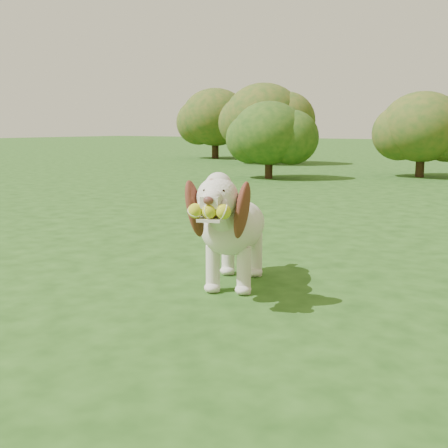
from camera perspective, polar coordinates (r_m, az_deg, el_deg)
The scene contains 6 objects.
ground at distance 2.84m, azimuth 1.21°, elevation -10.07°, with size 80.00×80.00×0.00m, color #1C3F12.
dog at distance 3.37m, azimuth 0.87°, elevation -0.03°, with size 0.64×1.09×0.73m.
shrub_a at distance 10.57m, azimuth 4.62°, elevation 9.18°, with size 1.38×1.38×1.43m.
shrub_g at distance 17.22m, azimuth -0.90°, elevation 10.79°, with size 2.03×2.03×2.10m.
shrub_e at distance 14.71m, azimuth 4.04°, elevation 10.84°, with size 1.99×1.99×2.07m.
shrub_b at distance 11.45m, azimuth 19.50°, elevation 9.28°, with size 1.57×1.57×1.62m.
Camera 1 is at (1.44, -2.25, 0.97)m, focal length 45.00 mm.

